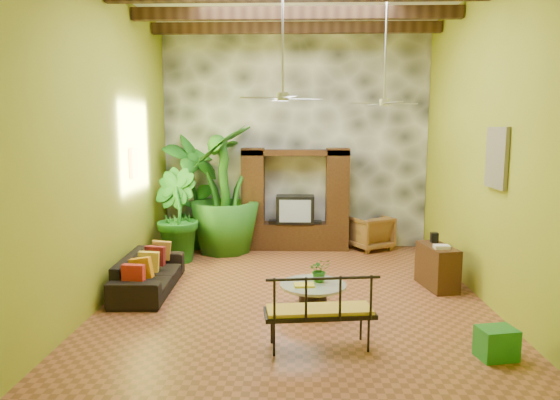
{
  "coord_description": "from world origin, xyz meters",
  "views": [
    {
      "loc": [
        -0.02,
        -8.03,
        2.72
      ],
      "look_at": [
        -0.26,
        0.2,
        1.55
      ],
      "focal_mm": 32.0,
      "sensor_mm": 36.0,
      "label": 1
    }
  ],
  "objects_px": {
    "green_bin": "(496,343)",
    "ceiling_fan_back": "(384,91)",
    "side_console": "(437,267)",
    "entertainment_center": "(295,207)",
    "wicker_armchair": "(370,232)",
    "coffee_table": "(313,293)",
    "iron_bench": "(320,308)",
    "sofa": "(149,273)",
    "tall_plant_c": "(224,190)",
    "ceiling_fan_front": "(283,83)",
    "tall_plant_a": "(194,191)",
    "tall_plant_b": "(175,215)"
  },
  "relations": [
    {
      "from": "green_bin",
      "to": "ceiling_fan_back",
      "type": "bearing_deg",
      "value": 102.82
    },
    {
      "from": "side_console",
      "to": "entertainment_center",
      "type": "bearing_deg",
      "value": 121.46
    },
    {
      "from": "wicker_armchair",
      "to": "coffee_table",
      "type": "distance_m",
      "value": 4.15
    },
    {
      "from": "coffee_table",
      "to": "iron_bench",
      "type": "distance_m",
      "value": 1.45
    },
    {
      "from": "ceiling_fan_back",
      "to": "coffee_table",
      "type": "height_order",
      "value": "ceiling_fan_back"
    },
    {
      "from": "sofa",
      "to": "tall_plant_c",
      "type": "relative_size",
      "value": 0.74
    },
    {
      "from": "ceiling_fan_back",
      "to": "coffee_table",
      "type": "relative_size",
      "value": 1.84
    },
    {
      "from": "ceiling_fan_front",
      "to": "tall_plant_a",
      "type": "distance_m",
      "value": 4.62
    },
    {
      "from": "ceiling_fan_back",
      "to": "wicker_armchair",
      "type": "relative_size",
      "value": 2.19
    },
    {
      "from": "entertainment_center",
      "to": "tall_plant_a",
      "type": "xyz_separation_m",
      "value": [
        -2.3,
        0.01,
        0.37
      ]
    },
    {
      "from": "tall_plant_b",
      "to": "iron_bench",
      "type": "xyz_separation_m",
      "value": [
        2.78,
        -4.18,
        -0.42
      ]
    },
    {
      "from": "sofa",
      "to": "iron_bench",
      "type": "xyz_separation_m",
      "value": [
        2.77,
        -2.24,
        0.24
      ]
    },
    {
      "from": "entertainment_center",
      "to": "tall_plant_c",
      "type": "relative_size",
      "value": 0.86
    },
    {
      "from": "sofa",
      "to": "tall_plant_c",
      "type": "bearing_deg",
      "value": -20.18
    },
    {
      "from": "side_console",
      "to": "green_bin",
      "type": "height_order",
      "value": "side_console"
    },
    {
      "from": "entertainment_center",
      "to": "green_bin",
      "type": "xyz_separation_m",
      "value": [
        2.4,
        -5.46,
        -0.78
      ]
    },
    {
      "from": "ceiling_fan_back",
      "to": "tall_plant_a",
      "type": "distance_m",
      "value": 4.83
    },
    {
      "from": "entertainment_center",
      "to": "sofa",
      "type": "distance_m",
      "value": 3.99
    },
    {
      "from": "ceiling_fan_back",
      "to": "tall_plant_b",
      "type": "distance_m",
      "value": 4.82
    },
    {
      "from": "wicker_armchair",
      "to": "side_console",
      "type": "relative_size",
      "value": 0.92
    },
    {
      "from": "entertainment_center",
      "to": "ceiling_fan_back",
      "type": "height_order",
      "value": "ceiling_fan_back"
    },
    {
      "from": "tall_plant_c",
      "to": "side_console",
      "type": "distance_m",
      "value": 4.8
    },
    {
      "from": "sofa",
      "to": "coffee_table",
      "type": "relative_size",
      "value": 2.07
    },
    {
      "from": "tall_plant_a",
      "to": "entertainment_center",
      "type": "bearing_deg",
      "value": -0.34
    },
    {
      "from": "side_console",
      "to": "iron_bench",
      "type": "bearing_deg",
      "value": -140.43
    },
    {
      "from": "ceiling_fan_back",
      "to": "tall_plant_a",
      "type": "xyz_separation_m",
      "value": [
        -3.9,
        1.95,
        -2.07
      ]
    },
    {
      "from": "entertainment_center",
      "to": "coffee_table",
      "type": "xyz_separation_m",
      "value": [
        0.27,
        -3.88,
        -0.71
      ]
    },
    {
      "from": "coffee_table",
      "to": "tall_plant_b",
      "type": "bearing_deg",
      "value": 134.87
    },
    {
      "from": "entertainment_center",
      "to": "side_console",
      "type": "distance_m",
      "value": 3.74
    },
    {
      "from": "iron_bench",
      "to": "coffee_table",
      "type": "bearing_deg",
      "value": 83.97
    },
    {
      "from": "entertainment_center",
      "to": "green_bin",
      "type": "height_order",
      "value": "entertainment_center"
    },
    {
      "from": "coffee_table",
      "to": "iron_bench",
      "type": "relative_size",
      "value": 0.71
    },
    {
      "from": "wicker_armchair",
      "to": "tall_plant_a",
      "type": "relative_size",
      "value": 0.32
    },
    {
      "from": "tall_plant_b",
      "to": "tall_plant_c",
      "type": "distance_m",
      "value": 1.27
    },
    {
      "from": "ceiling_fan_front",
      "to": "tall_plant_b",
      "type": "distance_m",
      "value": 4.12
    },
    {
      "from": "sofa",
      "to": "tall_plant_b",
      "type": "height_order",
      "value": "tall_plant_b"
    },
    {
      "from": "wicker_armchair",
      "to": "green_bin",
      "type": "bearing_deg",
      "value": 67.91
    },
    {
      "from": "iron_bench",
      "to": "ceiling_fan_back",
      "type": "bearing_deg",
      "value": 61.64
    },
    {
      "from": "ceiling_fan_front",
      "to": "tall_plant_c",
      "type": "xyz_separation_m",
      "value": [
        -1.37,
        3.2,
        -2.0
      ]
    },
    {
      "from": "ceiling_fan_back",
      "to": "iron_bench",
      "type": "bearing_deg",
      "value": -111.17
    },
    {
      "from": "tall_plant_b",
      "to": "green_bin",
      "type": "bearing_deg",
      "value": -41.68
    },
    {
      "from": "tall_plant_a",
      "to": "coffee_table",
      "type": "xyz_separation_m",
      "value": [
        2.57,
        -3.89,
        -1.08
      ]
    },
    {
      "from": "ceiling_fan_back",
      "to": "tall_plant_b",
      "type": "relative_size",
      "value": 0.97
    },
    {
      "from": "sofa",
      "to": "tall_plant_a",
      "type": "distance_m",
      "value": 3.24
    },
    {
      "from": "ceiling_fan_back",
      "to": "coffee_table",
      "type": "xyz_separation_m",
      "value": [
        -1.33,
        -1.94,
        -3.15
      ]
    },
    {
      "from": "ceiling_fan_front",
      "to": "ceiling_fan_back",
      "type": "height_order",
      "value": "same"
    },
    {
      "from": "ceiling_fan_front",
      "to": "ceiling_fan_back",
      "type": "xyz_separation_m",
      "value": [
        1.8,
        1.6,
        0.0
      ]
    },
    {
      "from": "sofa",
      "to": "side_console",
      "type": "bearing_deg",
      "value": -88.3
    },
    {
      "from": "tall_plant_c",
      "to": "green_bin",
      "type": "relative_size",
      "value": 6.48
    },
    {
      "from": "wicker_armchair",
      "to": "iron_bench",
      "type": "height_order",
      "value": "iron_bench"
    }
  ]
}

